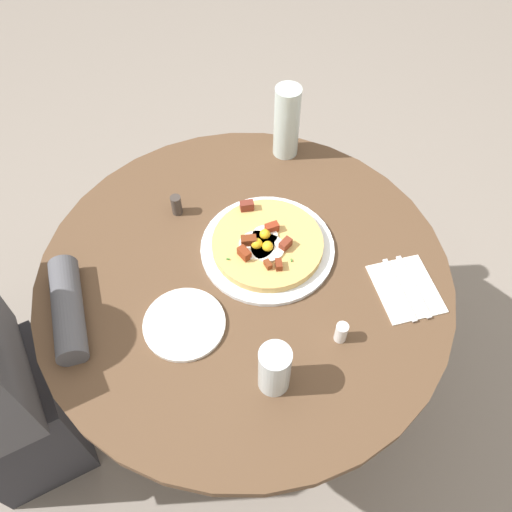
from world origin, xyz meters
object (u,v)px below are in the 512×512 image
(bread_plate, at_px, (184,324))
(salt_shaker, at_px, (341,332))
(dining_table, at_px, (245,307))
(pizza_plate, at_px, (267,248))
(knife, at_px, (413,286))
(fork, at_px, (399,289))
(pepper_shaker, at_px, (176,205))
(water_bottle, at_px, (287,122))
(breakfast_pizza, at_px, (267,243))
(water_glass, at_px, (274,369))

(bread_plate, xyz_separation_m, salt_shaker, (-0.19, -0.30, 0.02))
(dining_table, distance_m, bread_plate, 0.26)
(pizza_plate, xyz_separation_m, salt_shaker, (-0.30, -0.03, 0.02))
(bread_plate, bearing_deg, knife, -107.02)
(dining_table, distance_m, fork, 0.41)
(pizza_plate, xyz_separation_m, pepper_shaker, (0.22, 0.15, 0.02))
(pizza_plate, relative_size, water_bottle, 1.54)
(pepper_shaker, bearing_deg, breakfast_pizza, -145.46)
(breakfast_pizza, relative_size, water_bottle, 1.27)
(breakfast_pizza, height_order, bread_plate, breakfast_pizza)
(breakfast_pizza, relative_size, fork, 1.55)
(salt_shaker, bearing_deg, dining_table, 22.94)
(breakfast_pizza, distance_m, water_glass, 0.36)
(salt_shaker, bearing_deg, pizza_plate, 4.98)
(breakfast_pizza, xyz_separation_m, pepper_shaker, (0.22, 0.15, 0.00))
(water_glass, xyz_separation_m, pepper_shaker, (0.54, -0.00, -0.04))
(fork, distance_m, knife, 0.04)
(water_bottle, distance_m, pepper_shaker, 0.38)
(dining_table, distance_m, breakfast_pizza, 0.21)
(dining_table, relative_size, pizza_plate, 3.02)
(pizza_plate, xyz_separation_m, fork, (-0.26, -0.22, 0.00))
(fork, bearing_deg, water_glass, -67.43)
(dining_table, distance_m, water_bottle, 0.52)
(dining_table, bearing_deg, salt_shaker, -157.06)
(fork, height_order, water_bottle, water_bottle)
(breakfast_pizza, distance_m, water_bottle, 0.37)
(dining_table, relative_size, breakfast_pizza, 3.66)
(fork, relative_size, pepper_shaker, 3.09)
(pizza_plate, relative_size, pepper_shaker, 5.80)
(salt_shaker, bearing_deg, water_bottle, -17.90)
(fork, bearing_deg, dining_table, -112.68)
(bread_plate, distance_m, water_glass, 0.25)
(dining_table, height_order, breakfast_pizza, breakfast_pizza)
(pepper_shaker, bearing_deg, fork, -141.81)
(salt_shaker, bearing_deg, fork, -78.24)
(knife, distance_m, water_bottle, 0.56)
(fork, xyz_separation_m, salt_shaker, (-0.04, 0.19, 0.02))
(salt_shaker, distance_m, pepper_shaker, 0.55)
(water_glass, height_order, salt_shaker, water_glass)
(dining_table, bearing_deg, knife, -123.81)
(salt_shaker, bearing_deg, breakfast_pizza, 5.41)
(salt_shaker, bearing_deg, water_glass, 97.04)
(breakfast_pizza, bearing_deg, bread_plate, 110.81)
(water_bottle, height_order, salt_shaker, water_bottle)
(fork, relative_size, knife, 1.00)
(bread_plate, bearing_deg, fork, -107.30)
(water_bottle, distance_m, salt_shaker, 0.62)
(water_bottle, bearing_deg, bread_plate, 128.85)
(pizza_plate, relative_size, fork, 1.87)
(pizza_plate, height_order, pepper_shaker, pepper_shaker)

